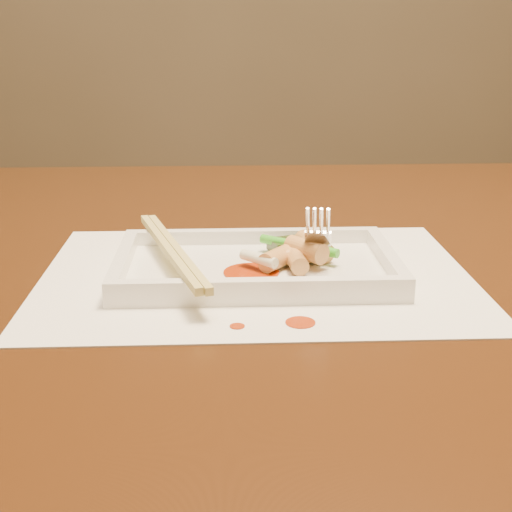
{
  "coord_description": "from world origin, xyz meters",
  "views": [
    {
      "loc": [
        -0.1,
        -0.71,
        0.98
      ],
      "look_at": [
        -0.07,
        -0.08,
        0.77
      ],
      "focal_mm": 50.0,
      "sensor_mm": 36.0,
      "label": 1
    }
  ],
  "objects_px": {
    "table": "(318,335)",
    "plate_base": "(256,270)",
    "placemat": "(256,275)",
    "chopstick_a": "(168,250)",
    "fork": "(330,184)"
  },
  "relations": [
    {
      "from": "table",
      "to": "chopstick_a",
      "type": "bearing_deg",
      "value": -151.48
    },
    {
      "from": "chopstick_a",
      "to": "fork",
      "type": "xyz_separation_m",
      "value": [
        0.15,
        0.02,
        0.06
      ]
    },
    {
      "from": "table",
      "to": "plate_base",
      "type": "xyz_separation_m",
      "value": [
        -0.07,
        -0.08,
        0.11
      ]
    },
    {
      "from": "placemat",
      "to": "plate_base",
      "type": "xyz_separation_m",
      "value": [
        0.0,
        0.0,
        0.0
      ]
    },
    {
      "from": "placemat",
      "to": "chopstick_a",
      "type": "bearing_deg",
      "value": 180.0
    },
    {
      "from": "table",
      "to": "chopstick_a",
      "type": "relative_size",
      "value": 6.08
    },
    {
      "from": "table",
      "to": "placemat",
      "type": "bearing_deg",
      "value": -130.63
    },
    {
      "from": "placemat",
      "to": "plate_base",
      "type": "bearing_deg",
      "value": 90.0
    },
    {
      "from": "chopstick_a",
      "to": "table",
      "type": "bearing_deg",
      "value": 28.52
    },
    {
      "from": "placemat",
      "to": "plate_base",
      "type": "relative_size",
      "value": 1.54
    },
    {
      "from": "table",
      "to": "plate_base",
      "type": "height_order",
      "value": "plate_base"
    },
    {
      "from": "plate_base",
      "to": "fork",
      "type": "distance_m",
      "value": 0.11
    },
    {
      "from": "plate_base",
      "to": "chopstick_a",
      "type": "bearing_deg",
      "value": -180.0
    },
    {
      "from": "table",
      "to": "placemat",
      "type": "distance_m",
      "value": 0.15
    },
    {
      "from": "table",
      "to": "fork",
      "type": "distance_m",
      "value": 0.2
    }
  ]
}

